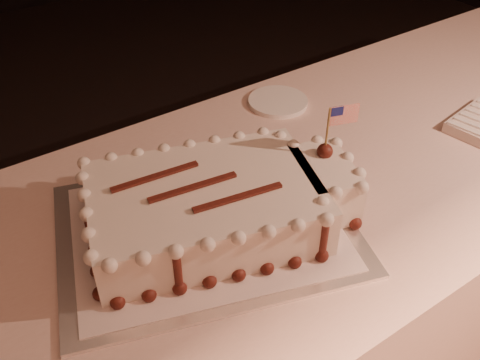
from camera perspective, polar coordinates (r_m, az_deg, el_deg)
banquet_table at (r=1.45m, az=5.63°, el=-11.23°), size 2.40×0.80×0.75m
cake_board at (r=1.05m, az=-3.63°, el=-5.24°), size 0.67×0.58×0.01m
doily at (r=1.04m, az=-3.64°, el=-5.04°), size 0.60×0.52×0.00m
sheet_cake at (r=1.01m, az=-2.11°, el=-2.60°), size 0.56×0.41×0.21m
side_plate at (r=1.43m, az=4.07°, el=8.33°), size 0.16×0.16×0.01m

